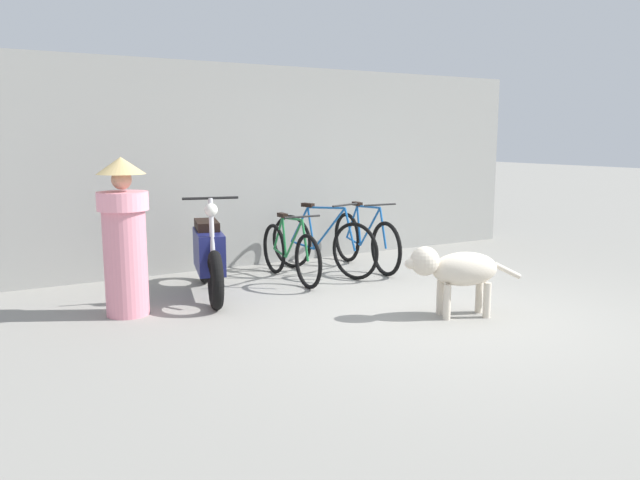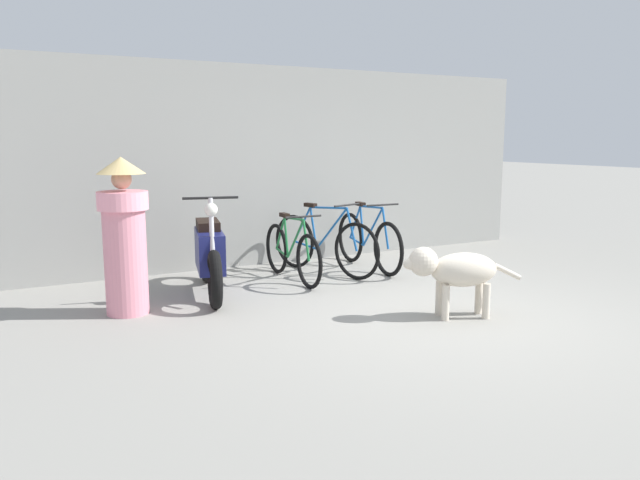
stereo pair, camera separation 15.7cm
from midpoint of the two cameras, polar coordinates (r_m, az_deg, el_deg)
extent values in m
plane|color=gray|center=(6.31, 11.78, -6.92)|extent=(60.00, 60.00, 0.00)
cube|color=gray|center=(8.90, -2.08, 6.82)|extent=(7.89, 0.20, 2.71)
torus|color=black|center=(7.25, -0.40, -1.97)|extent=(0.06, 0.65, 0.65)
torus|color=black|center=(8.11, -3.43, -0.78)|extent=(0.06, 0.65, 0.65)
cylinder|color=#1E7238|center=(7.54, -1.66, 0.09)|extent=(0.04, 0.48, 0.54)
cylinder|color=#1E7238|center=(7.79, -2.53, 0.26)|extent=(0.03, 0.12, 0.49)
cylinder|color=#1E7238|center=(7.55, -1.83, 1.96)|extent=(0.04, 0.55, 0.06)
cylinder|color=#1E7238|center=(7.95, -2.91, -1.16)|extent=(0.04, 0.36, 0.08)
cylinder|color=#1E7238|center=(7.95, -3.07, 0.62)|extent=(0.04, 0.29, 0.45)
cylinder|color=#1E7238|center=(7.27, -0.65, -0.06)|extent=(0.03, 0.17, 0.48)
cube|color=black|center=(7.80, -2.69, 2.29)|extent=(0.07, 0.18, 0.05)
cylinder|color=black|center=(7.30, -0.91, 2.15)|extent=(0.46, 0.04, 0.02)
torus|color=black|center=(7.71, 3.96, -1.03)|extent=(0.27, 0.70, 0.72)
torus|color=black|center=(8.44, -1.82, -0.12)|extent=(0.27, 0.70, 0.72)
cylinder|color=#1959A5|center=(7.95, 1.61, 1.00)|extent=(0.20, 0.52, 0.59)
cylinder|color=#1959A5|center=(8.16, -0.05, 1.10)|extent=(0.07, 0.14, 0.55)
cylinder|color=#1959A5|center=(7.95, 1.32, 2.97)|extent=(0.23, 0.61, 0.06)
cylinder|color=#1959A5|center=(8.30, -0.81, -0.46)|extent=(0.16, 0.40, 0.08)
cylinder|color=#1959A5|center=(8.30, -1.09, 1.42)|extent=(0.13, 0.32, 0.50)
cylinder|color=#1959A5|center=(7.72, 3.51, 0.95)|extent=(0.09, 0.19, 0.53)
cube|color=black|center=(8.16, -0.33, 3.22)|extent=(0.12, 0.19, 0.05)
cylinder|color=black|center=(7.74, 3.06, 3.21)|extent=(0.44, 0.17, 0.02)
torus|color=black|center=(7.95, 6.82, -0.83)|extent=(0.10, 0.70, 0.70)
torus|color=black|center=(8.84, 3.31, 0.24)|extent=(0.10, 0.70, 0.70)
cylinder|color=#1959A5|center=(8.26, 5.39, 1.17)|extent=(0.06, 0.51, 0.58)
cylinder|color=#1959A5|center=(8.52, 4.39, 1.31)|extent=(0.04, 0.13, 0.53)
cylinder|color=#1959A5|center=(8.27, 5.24, 3.02)|extent=(0.07, 0.60, 0.06)
cylinder|color=#1959A5|center=(8.68, 3.91, -0.11)|extent=(0.05, 0.39, 0.08)
cylinder|color=#1959A5|center=(8.68, 3.76, 1.65)|extent=(0.05, 0.31, 0.49)
cylinder|color=#1959A5|center=(7.98, 6.56, 1.06)|extent=(0.04, 0.18, 0.52)
cube|color=black|center=(8.53, 4.24, 3.31)|extent=(0.08, 0.18, 0.05)
cylinder|color=black|center=(8.01, 6.31, 3.21)|extent=(0.46, 0.05, 0.02)
torus|color=black|center=(6.48, -8.90, -3.61)|extent=(0.27, 0.63, 0.62)
torus|color=black|center=(7.69, -9.81, -1.57)|extent=(0.27, 0.63, 0.62)
cube|color=navy|center=(7.05, -9.43, -0.93)|extent=(0.48, 0.89, 0.44)
cube|color=black|center=(7.16, -9.60, 1.39)|extent=(0.36, 0.58, 0.10)
cylinder|color=silver|center=(6.61, -9.21, 1.12)|extent=(0.08, 0.15, 0.63)
cylinder|color=silver|center=(6.55, -9.00, -2.59)|extent=(0.09, 0.22, 0.22)
cylinder|color=black|center=(6.62, -9.32, 3.82)|extent=(0.57, 0.17, 0.03)
sphere|color=silver|center=(6.61, -9.26, 2.76)|extent=(0.17, 0.17, 0.14)
ellipsoid|color=beige|center=(6.26, 13.70, -2.65)|extent=(0.74, 0.54, 0.34)
cylinder|color=beige|center=(6.17, 12.13, -5.63)|extent=(0.09, 0.09, 0.35)
cylinder|color=beige|center=(6.34, 11.55, -5.22)|extent=(0.09, 0.09, 0.35)
cylinder|color=beige|center=(6.32, 15.65, -5.41)|extent=(0.09, 0.09, 0.35)
cylinder|color=beige|center=(6.49, 14.98, -5.01)|extent=(0.09, 0.09, 0.35)
sphere|color=beige|center=(6.10, 10.15, -1.95)|extent=(0.37, 0.37, 0.29)
ellipsoid|color=beige|center=(6.06, 9.06, -2.19)|extent=(0.19, 0.16, 0.11)
cylinder|color=beige|center=(6.45, 17.40, -2.77)|extent=(0.29, 0.15, 0.18)
cylinder|color=pink|center=(6.45, -16.71, -1.17)|extent=(0.58, 0.58, 1.23)
cylinder|color=#FFA0B2|center=(6.38, -16.93, 3.47)|extent=(0.69, 0.69, 0.18)
sphere|color=tan|center=(6.36, -17.02, 5.33)|extent=(0.27, 0.27, 0.19)
cone|color=tan|center=(6.35, -17.08, 6.55)|extent=(0.66, 0.66, 0.16)
camera|label=1|loc=(0.08, -89.33, 0.11)|focal=35.00mm
camera|label=2|loc=(0.08, 90.67, -0.11)|focal=35.00mm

